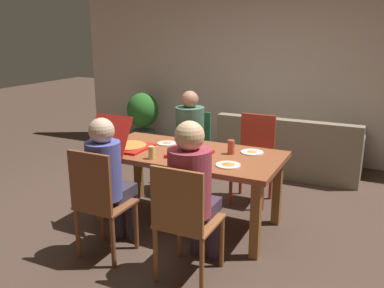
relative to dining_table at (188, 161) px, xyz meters
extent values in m
plane|color=#4B372C|center=(0.00, 0.00, -0.67)|extent=(20.00, 20.00, 0.00)
cube|color=beige|center=(0.00, 2.71, 0.64)|extent=(6.47, 0.12, 2.61)
cube|color=brown|center=(0.00, 0.00, 0.07)|extent=(1.85, 0.93, 0.05)
cube|color=brown|center=(-0.83, -0.37, -0.31)|extent=(0.08, 0.08, 0.71)
cube|color=brown|center=(0.83, -0.37, -0.31)|extent=(0.08, 0.08, 0.71)
cube|color=brown|center=(-0.83, 0.37, -0.31)|extent=(0.08, 0.08, 0.71)
cube|color=brown|center=(0.83, 0.37, -0.31)|extent=(0.08, 0.08, 0.71)
cylinder|color=brown|center=(-0.56, -0.67, -0.44)|extent=(0.04, 0.04, 0.46)
cylinder|color=brown|center=(-0.19, -0.67, -0.44)|extent=(0.04, 0.04, 0.46)
cylinder|color=brown|center=(-0.56, -1.02, -0.44)|extent=(0.04, 0.04, 0.46)
cylinder|color=brown|center=(-0.19, -1.02, -0.44)|extent=(0.04, 0.04, 0.46)
cube|color=brown|center=(-0.38, -0.85, -0.20)|extent=(0.43, 0.40, 0.02)
cube|color=brown|center=(-0.38, -1.03, 0.07)|extent=(0.41, 0.03, 0.51)
cylinder|color=#342D38|center=(-0.45, -0.56, -0.43)|extent=(0.10, 0.10, 0.48)
cylinder|color=#342D38|center=(-0.30, -0.56, -0.43)|extent=(0.10, 0.10, 0.48)
cube|color=#342D38|center=(-0.38, -0.70, -0.14)|extent=(0.27, 0.30, 0.11)
cylinder|color=#4C52A1|center=(-0.38, -0.85, 0.11)|extent=(0.30, 0.30, 0.50)
sphere|color=#D6B191|center=(-0.38, -0.85, 0.46)|extent=(0.22, 0.22, 0.22)
cylinder|color=#93582F|center=(0.22, -0.62, -0.44)|extent=(0.04, 0.04, 0.46)
cylinder|color=#93582F|center=(0.62, -0.62, -0.44)|extent=(0.04, 0.04, 0.46)
cylinder|color=#93582F|center=(0.22, -1.03, -0.44)|extent=(0.04, 0.04, 0.46)
cylinder|color=#93582F|center=(0.62, -1.03, -0.44)|extent=(0.04, 0.04, 0.46)
cube|color=#93582F|center=(0.42, -0.82, -0.20)|extent=(0.45, 0.46, 0.02)
cube|color=#93582F|center=(0.42, -1.04, 0.06)|extent=(0.43, 0.03, 0.49)
cylinder|color=#3F2E40|center=(0.34, -0.53, -0.43)|extent=(0.10, 0.10, 0.48)
cylinder|color=#3F2E40|center=(0.51, -0.53, -0.43)|extent=(0.10, 0.10, 0.48)
cube|color=#3F2E40|center=(0.42, -0.67, -0.14)|extent=(0.31, 0.31, 0.11)
cylinder|color=#9C3545|center=(0.42, -0.82, 0.13)|extent=(0.34, 0.34, 0.53)
sphere|color=#E2B485|center=(0.42, -0.82, 0.50)|extent=(0.23, 0.23, 0.23)
cylinder|color=#2C623F|center=(-0.20, 0.65, -0.44)|extent=(0.04, 0.04, 0.46)
cylinder|color=#2C623F|center=(-0.55, 0.65, -0.44)|extent=(0.04, 0.04, 0.46)
cylinder|color=#2C623F|center=(-0.20, 1.01, -0.44)|extent=(0.04, 0.04, 0.46)
cylinder|color=#2C623F|center=(-0.55, 1.01, -0.44)|extent=(0.04, 0.04, 0.46)
cube|color=#2C623F|center=(-0.38, 0.83, -0.20)|extent=(0.39, 0.41, 0.02)
cube|color=#2C623F|center=(-0.38, 1.02, 0.05)|extent=(0.37, 0.03, 0.48)
cylinder|color=#2E4037|center=(-0.29, 0.51, -0.43)|extent=(0.10, 0.10, 0.48)
cylinder|color=#2E4037|center=(-0.46, 0.51, -0.43)|extent=(0.10, 0.10, 0.48)
cube|color=#2E4037|center=(-0.38, 0.66, -0.14)|extent=(0.31, 0.33, 0.11)
cylinder|color=#416B55|center=(-0.38, 0.83, 0.12)|extent=(0.34, 0.34, 0.51)
sphere|color=#A97359|center=(-0.38, 0.83, 0.47)|extent=(0.20, 0.20, 0.20)
cylinder|color=#AF3422|center=(0.61, 0.62, -0.44)|extent=(0.04, 0.04, 0.46)
cylinder|color=#AF3422|center=(0.24, 0.62, -0.44)|extent=(0.04, 0.04, 0.46)
cylinder|color=#AF3422|center=(0.61, 0.97, -0.44)|extent=(0.04, 0.04, 0.46)
cylinder|color=#AF3422|center=(0.24, 0.97, -0.44)|extent=(0.04, 0.04, 0.46)
cube|color=#AF3422|center=(0.42, 0.80, -0.20)|extent=(0.42, 0.40, 0.02)
cube|color=#AF3422|center=(0.42, 0.98, 0.07)|extent=(0.40, 0.03, 0.52)
cube|color=red|center=(0.07, -0.09, 0.11)|extent=(0.37, 0.37, 0.03)
cube|color=red|center=(-0.60, -0.14, 0.11)|extent=(0.41, 0.41, 0.02)
cylinder|color=orange|center=(-0.60, -0.14, 0.12)|extent=(0.36, 0.36, 0.01)
cube|color=red|center=(-0.60, -0.45, 0.30)|extent=(0.41, 0.21, 0.36)
cylinder|color=white|center=(0.51, -0.23, 0.10)|extent=(0.22, 0.22, 0.01)
cone|color=#BE7D30|center=(0.51, -0.23, 0.11)|extent=(0.12, 0.12, 0.02)
cylinder|color=white|center=(-0.33, 0.17, 0.10)|extent=(0.20, 0.20, 0.01)
cone|color=#C37F4A|center=(-0.33, 0.17, 0.11)|extent=(0.10, 0.10, 0.02)
cylinder|color=white|center=(0.58, 0.25, 0.10)|extent=(0.22, 0.22, 0.01)
cone|color=gold|center=(0.58, 0.25, 0.11)|extent=(0.10, 0.10, 0.02)
cylinder|color=#BA4631|center=(0.41, 0.12, 0.16)|extent=(0.07, 0.07, 0.14)
cylinder|color=#DBCC63|center=(-0.21, -0.34, 0.15)|extent=(0.06, 0.06, 0.12)
cube|color=gray|center=(0.58, 2.13, -0.46)|extent=(1.89, 0.91, 0.41)
cube|color=gray|center=(0.58, 1.75, -0.06)|extent=(1.89, 0.16, 0.38)
cube|color=gray|center=(-0.27, 2.13, -0.16)|extent=(0.20, 0.86, 0.18)
cube|color=gray|center=(1.42, 2.13, -0.16)|extent=(0.20, 0.86, 0.18)
cylinder|color=#4F5B53|center=(-1.95, 2.26, -0.53)|extent=(0.39, 0.39, 0.28)
cylinder|color=brown|center=(-1.95, 2.26, -0.32)|extent=(0.05, 0.05, 0.14)
ellipsoid|color=#2B6F27|center=(-1.95, 2.26, -0.04)|extent=(0.52, 0.52, 0.58)
camera|label=1|loc=(1.72, -3.50, 1.27)|focal=38.60mm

